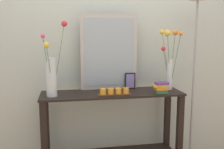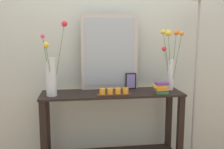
% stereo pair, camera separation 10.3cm
% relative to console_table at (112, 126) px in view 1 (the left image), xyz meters
% --- Properties ---
extents(wall_back, '(6.40, 0.08, 2.70)m').
position_rel_console_table_xyz_m(wall_back, '(0.00, 0.32, 0.84)').
color(wall_back, beige).
rests_on(wall_back, ground).
extents(console_table, '(1.39, 0.40, 0.86)m').
position_rel_console_table_xyz_m(console_table, '(0.00, 0.00, 0.00)').
color(console_table, black).
rests_on(console_table, ground).
extents(mirror_leaning, '(0.59, 0.03, 0.77)m').
position_rel_console_table_xyz_m(mirror_leaning, '(0.00, 0.17, 0.73)').
color(mirror_leaning, '#B7B2AD').
rests_on(mirror_leaning, console_table).
extents(tall_vase_left, '(0.23, 0.23, 0.69)m').
position_rel_console_table_xyz_m(tall_vase_left, '(-0.57, -0.06, 0.56)').
color(tall_vase_left, silver).
rests_on(tall_vase_left, console_table).
extents(vase_right, '(0.18, 0.25, 0.62)m').
position_rel_console_table_xyz_m(vase_right, '(0.60, 0.03, 0.65)').
color(vase_right, silver).
rests_on(vase_right, console_table).
extents(candle_tray, '(0.32, 0.09, 0.07)m').
position_rel_console_table_xyz_m(candle_tray, '(0.00, -0.12, 0.37)').
color(candle_tray, '#472D1C').
rests_on(candle_tray, console_table).
extents(picture_frame_small, '(0.11, 0.01, 0.17)m').
position_rel_console_table_xyz_m(picture_frame_small, '(0.22, 0.13, 0.43)').
color(picture_frame_small, black).
rests_on(picture_frame_small, console_table).
extents(book_stack, '(0.15, 0.10, 0.11)m').
position_rel_console_table_xyz_m(book_stack, '(0.47, -0.11, 0.40)').
color(book_stack, '#388E56').
rests_on(book_stack, console_table).
extents(floor_lamp, '(0.24, 0.24, 1.87)m').
position_rel_console_table_xyz_m(floor_lamp, '(0.89, 0.04, 0.75)').
color(floor_lamp, '#9E9EA3').
rests_on(floor_lamp, ground).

